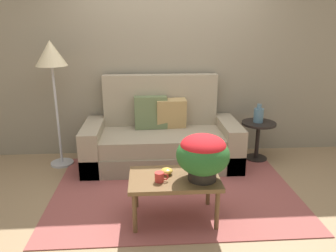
{
  "coord_description": "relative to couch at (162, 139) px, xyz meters",
  "views": [
    {
      "loc": [
        -0.29,
        -3.23,
        1.78
      ],
      "look_at": [
        -0.06,
        0.1,
        0.73
      ],
      "focal_mm": 34.87,
      "sensor_mm": 36.0,
      "label": 1
    }
  ],
  "objects": [
    {
      "name": "coffee_mug",
      "position": [
        -0.08,
        -1.4,
        0.15
      ],
      "size": [
        0.13,
        0.08,
        0.09
      ],
      "color": "red",
      "rests_on": "coffee_table"
    },
    {
      "name": "table_vase",
      "position": [
        1.29,
        0.04,
        0.3
      ],
      "size": [
        0.13,
        0.13,
        0.25
      ],
      "color": "slate",
      "rests_on": "side_table"
    },
    {
      "name": "potted_plant",
      "position": [
        0.3,
        -1.38,
        0.35
      ],
      "size": [
        0.48,
        0.48,
        0.42
      ],
      "color": "black",
      "rests_on": "coffee_table"
    },
    {
      "name": "side_table",
      "position": [
        1.3,
        0.02,
        0.04
      ],
      "size": [
        0.45,
        0.45,
        0.53
      ],
      "color": "black",
      "rests_on": "ground"
    },
    {
      "name": "floor_lamp",
      "position": [
        -1.32,
        0.03,
        1.02
      ],
      "size": [
        0.38,
        0.38,
        1.59
      ],
      "color": "#B2B2B7",
      "rests_on": "ground"
    },
    {
      "name": "wall_back",
      "position": [
        0.1,
        0.46,
        1.09
      ],
      "size": [
        6.4,
        0.12,
        2.85
      ],
      "primitive_type": "cube",
      "color": "gray",
      "rests_on": "ground"
    },
    {
      "name": "couch",
      "position": [
        0.0,
        0.0,
        0.0
      ],
      "size": [
        1.98,
        0.87,
        1.13
      ],
      "color": "gray",
      "rests_on": "ground"
    },
    {
      "name": "coffee_table",
      "position": [
        0.05,
        -1.32,
        0.05
      ],
      "size": [
        0.83,
        0.53,
        0.43
      ],
      "color": "brown",
      "rests_on": "ground"
    },
    {
      "name": "snack_bowl",
      "position": [
        -0.01,
        -1.26,
        0.14
      ],
      "size": [
        0.11,
        0.11,
        0.06
      ],
      "color": "gold",
      "rests_on": "coffee_table"
    },
    {
      "name": "ground_plane",
      "position": [
        0.1,
        -0.79,
        -0.33
      ],
      "size": [
        14.0,
        14.0,
        0.0
      ],
      "primitive_type": "plane",
      "color": "#997A56"
    },
    {
      "name": "area_rug",
      "position": [
        0.1,
        -0.77,
        -0.32
      ],
      "size": [
        2.64,
        1.9,
        0.01
      ],
      "primitive_type": "cube",
      "color": "#994C47",
      "rests_on": "ground"
    }
  ]
}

